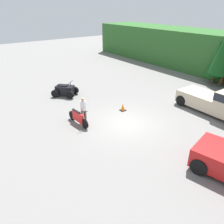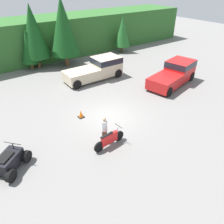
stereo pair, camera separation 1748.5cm
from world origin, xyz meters
name	(u,v)px [view 2 (the right image)]	position (x,y,z in m)	size (l,w,h in m)	color
ground_plane	(109,116)	(0.00, 0.00, 0.00)	(80.00, 80.00, 0.00)	slate
hillside_backdrop	(30,40)	(0.00, 16.00, 2.23)	(44.00, 6.00, 4.45)	#2D6028
tree_left	(28,46)	(-1.26, 12.47, 2.46)	(1.84, 1.84, 4.18)	brown
tree_mid_left	(33,31)	(-0.47, 12.54, 3.77)	(2.82, 2.82, 6.41)	brown
tree_mid_right	(63,27)	(2.28, 11.30, 4.12)	(3.08, 3.08, 7.00)	brown
tree_right	(122,32)	(10.39, 11.69, 2.56)	(1.92, 1.92, 4.36)	brown
pickup_truck_red	(175,73)	(8.21, 1.12, 1.01)	(5.73, 3.26, 1.92)	red
pickup_truck_second	(98,68)	(3.15, 6.26, 1.01)	(5.62, 2.25, 1.92)	beige
dirt_bike	(109,139)	(-1.81, -2.64, 0.46)	(2.18, 0.60, 1.12)	black
quad_atv	(9,161)	(-7.00, -1.13, 0.51)	(2.39, 2.31, 1.26)	black
rider_person	(104,129)	(-1.85, -2.19, 0.96)	(0.38, 0.39, 1.76)	brown
traffic_cone	(81,114)	(-1.67, 1.04, 0.25)	(0.42, 0.42, 0.55)	black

